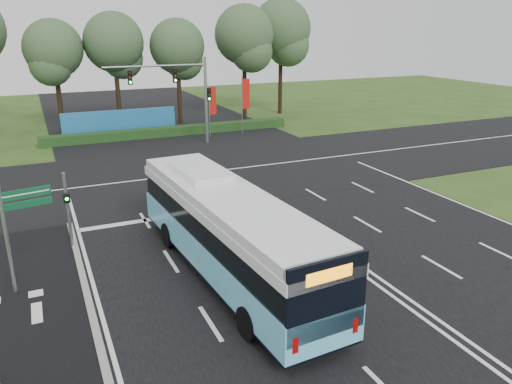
% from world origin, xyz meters
% --- Properties ---
extents(ground, '(120.00, 120.00, 0.00)m').
position_xyz_m(ground, '(0.00, 0.00, 0.00)').
color(ground, '#2A4918').
rests_on(ground, ground).
extents(road_main, '(20.00, 120.00, 0.04)m').
position_xyz_m(road_main, '(0.00, 0.00, 0.02)').
color(road_main, black).
rests_on(road_main, ground).
extents(road_cross, '(120.00, 14.00, 0.05)m').
position_xyz_m(road_cross, '(0.00, 12.00, 0.03)').
color(road_cross, black).
rests_on(road_cross, ground).
extents(bike_path, '(5.00, 18.00, 0.06)m').
position_xyz_m(bike_path, '(-12.50, -3.00, 0.03)').
color(bike_path, black).
rests_on(bike_path, ground).
extents(kerb_strip, '(0.25, 18.00, 0.12)m').
position_xyz_m(kerb_strip, '(-10.10, -3.00, 0.06)').
color(kerb_strip, gray).
rests_on(kerb_strip, ground).
extents(city_bus, '(3.54, 13.06, 3.71)m').
position_xyz_m(city_bus, '(-4.79, -2.07, 1.87)').
color(city_bus, '#6BCEF8').
rests_on(city_bus, ground).
extents(pedestrian_signal, '(0.29, 0.42, 3.46)m').
position_xyz_m(pedestrian_signal, '(-10.20, 3.16, 1.89)').
color(pedestrian_signal, gray).
rests_on(pedestrian_signal, ground).
extents(street_sign, '(1.73, 0.41, 4.49)m').
position_xyz_m(street_sign, '(-12.12, -0.05, 2.79)').
color(street_sign, gray).
rests_on(street_sign, ground).
extents(banner_flag_mid, '(0.66, 0.08, 4.47)m').
position_xyz_m(banner_flag_mid, '(3.22, 22.57, 2.92)').
color(banner_flag_mid, gray).
rests_on(banner_flag_mid, ground).
extents(banner_flag_right, '(0.72, 0.22, 4.97)m').
position_xyz_m(banner_flag_right, '(6.48, 22.95, 3.22)').
color(banner_flag_right, gray).
rests_on(banner_flag_right, ground).
extents(traffic_light_gantry, '(8.41, 0.28, 7.00)m').
position_xyz_m(traffic_light_gantry, '(0.21, 20.50, 4.66)').
color(traffic_light_gantry, gray).
rests_on(traffic_light_gantry, ground).
extents(hedge, '(22.00, 1.20, 0.80)m').
position_xyz_m(hedge, '(0.00, 24.50, 0.40)').
color(hedge, '#153412').
rests_on(hedge, ground).
extents(blue_hoarding, '(10.00, 0.30, 2.20)m').
position_xyz_m(blue_hoarding, '(-4.00, 27.00, 1.10)').
color(blue_hoarding, '#1F6FA8').
rests_on(blue_hoarding, ground).
extents(eucalyptus_row, '(41.67, 9.39, 12.25)m').
position_xyz_m(eucalyptus_row, '(-3.68, 30.93, 8.48)').
color(eucalyptus_row, black).
rests_on(eucalyptus_row, ground).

